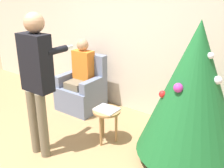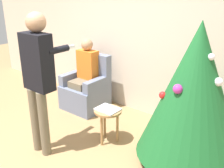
{
  "view_description": "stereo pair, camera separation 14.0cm",
  "coord_description": "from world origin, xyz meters",
  "views": [
    {
      "loc": [
        2.2,
        -1.46,
        2.08
      ],
      "look_at": [
        0.53,
        0.86,
        1.01
      ],
      "focal_mm": 42.0,
      "sensor_mm": 36.0,
      "label": 1
    },
    {
      "loc": [
        2.31,
        -1.37,
        2.08
      ],
      "look_at": [
        0.53,
        0.86,
        1.01
      ],
      "focal_mm": 42.0,
      "sensor_mm": 36.0,
      "label": 2
    }
  ],
  "objects": [
    {
      "name": "armchair",
      "position": [
        -0.75,
        1.73,
        0.34
      ],
      "size": [
        0.71,
        0.64,
        0.97
      ],
      "color": "slate",
      "rests_on": "ground_plane"
    },
    {
      "name": "side_stool",
      "position": [
        0.26,
        1.11,
        0.4
      ],
      "size": [
        0.38,
        0.38,
        0.49
      ],
      "color": "#A37547",
      "rests_on": "ground_plane"
    },
    {
      "name": "laptop",
      "position": [
        0.26,
        1.11,
        0.5
      ],
      "size": [
        0.31,
        0.25,
        0.02
      ],
      "color": "silver",
      "rests_on": "side_stool"
    },
    {
      "name": "person_seated",
      "position": [
        -0.75,
        1.71,
        0.68
      ],
      "size": [
        0.36,
        0.46,
        1.25
      ],
      "color": "#6B604C",
      "rests_on": "ground_plane"
    },
    {
      "name": "person_standing",
      "position": [
        -0.27,
        0.43,
        1.09
      ],
      "size": [
        0.42,
        0.57,
        1.81
      ],
      "color": "#6B604C",
      "rests_on": "ground_plane"
    },
    {
      "name": "wall_back",
      "position": [
        0.0,
        2.23,
        1.35
      ],
      "size": [
        8.0,
        0.06,
        2.7
      ],
      "color": "beige",
      "rests_on": "ground_plane"
    },
    {
      "name": "christmas_tree",
      "position": [
        1.33,
        1.35,
        0.95
      ],
      "size": [
        1.26,
        1.26,
        1.76
      ],
      "color": "brown",
      "rests_on": "ground_plane"
    }
  ]
}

